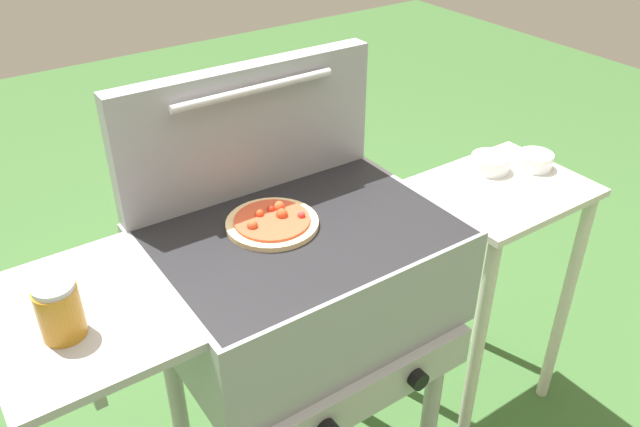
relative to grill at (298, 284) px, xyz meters
name	(u,v)px	position (x,y,z in m)	size (l,w,h in m)	color
grill	(298,284)	(0.00, 0.00, 0.00)	(0.96, 0.53, 0.90)	gray
grill_lid_open	(248,129)	(0.01, 0.22, 0.30)	(0.63, 0.08, 0.30)	gray
pizza_pepperoni	(272,222)	(-0.03, 0.05, 0.15)	(0.20, 0.20, 0.03)	beige
sauce_jar	(59,310)	(-0.50, -0.04, 0.20)	(0.07, 0.07, 0.11)	#B77A1E
prep_table	(492,254)	(0.67, 0.00, -0.19)	(0.44, 0.36, 0.79)	beige
topping_bowl_near	(535,161)	(0.82, 0.03, 0.06)	(0.10, 0.10, 0.04)	silver
topping_bowl_far	(490,164)	(0.70, 0.09, 0.06)	(0.11, 0.11, 0.04)	silver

